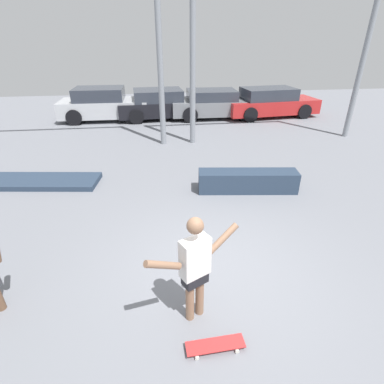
{
  "coord_description": "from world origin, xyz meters",
  "views": [
    {
      "loc": [
        -0.89,
        -3.86,
        3.64
      ],
      "look_at": [
        -0.18,
        1.57,
        0.75
      ],
      "focal_mm": 28.0,
      "sensor_mm": 36.0,
      "label": 1
    }
  ],
  "objects": [
    {
      "name": "canopy_support_right",
      "position": [
        3.66,
        7.04,
        3.66
      ],
      "size": [
        6.42,
        0.2,
        5.88
      ],
      "color": "gray",
      "rests_on": "ground_plane"
    },
    {
      "name": "skateboard",
      "position": [
        -0.26,
        -1.41,
        0.06
      ],
      "size": [
        0.78,
        0.27,
        0.08
      ],
      "rotation": [
        0.0,
        0.0,
        0.04
      ],
      "color": "red",
      "rests_on": "ground_plane"
    },
    {
      "name": "grind_box",
      "position": [
        1.45,
        2.89,
        0.27
      ],
      "size": [
        2.59,
        0.83,
        0.55
      ],
      "primitive_type": "cube",
      "rotation": [
        0.0,
        0.0,
        -0.12
      ],
      "color": "#28384C",
      "rests_on": "ground_plane"
    },
    {
      "name": "canopy_support_left",
      "position": [
        -3.66,
        7.04,
        3.66
      ],
      "size": [
        6.42,
        0.2,
        5.88
      ],
      "color": "gray",
      "rests_on": "ground_plane"
    },
    {
      "name": "ground_plane",
      "position": [
        0.0,
        0.0,
        0.0
      ],
      "size": [
        36.0,
        36.0,
        0.0
      ],
      "primitive_type": "plane",
      "color": "slate"
    },
    {
      "name": "skateboarder",
      "position": [
        -0.46,
        -0.85,
        0.93
      ],
      "size": [
        1.32,
        0.74,
        1.68
      ],
      "rotation": [
        0.0,
        0.0,
        0.48
      ],
      "color": "#8C664C",
      "rests_on": "ground_plane"
    },
    {
      "name": "manual_pad",
      "position": [
        -4.14,
        4.03,
        0.07
      ],
      "size": [
        3.38,
        1.39,
        0.14
      ],
      "primitive_type": "cube",
      "rotation": [
        0.0,
        0.0,
        -0.13
      ],
      "color": "#28384C",
      "rests_on": "ground_plane"
    },
    {
      "name": "parked_car_grey",
      "position": [
        2.09,
        10.75,
        0.65
      ],
      "size": [
        4.21,
        1.96,
        1.31
      ],
      "rotation": [
        0.0,
        0.0,
        -0.02
      ],
      "color": "slate",
      "rests_on": "ground_plane"
    },
    {
      "name": "parked_car_red",
      "position": [
        4.87,
        10.61,
        0.67
      ],
      "size": [
        4.68,
        2.19,
        1.37
      ],
      "rotation": [
        0.0,
        0.0,
        0.1
      ],
      "color": "red",
      "rests_on": "ground_plane"
    },
    {
      "name": "parked_car_black",
      "position": [
        -0.48,
        10.97,
        0.66
      ],
      "size": [
        4.22,
        2.18,
        1.35
      ],
      "rotation": [
        0.0,
        0.0,
        0.06
      ],
      "color": "black",
      "rests_on": "ground_plane"
    },
    {
      "name": "parked_car_silver",
      "position": [
        -3.2,
        10.99,
        0.72
      ],
      "size": [
        4.06,
        1.97,
        1.48
      ],
      "rotation": [
        0.0,
        0.0,
        -0.02
      ],
      "color": "#B7BABF",
      "rests_on": "ground_plane"
    }
  ]
}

